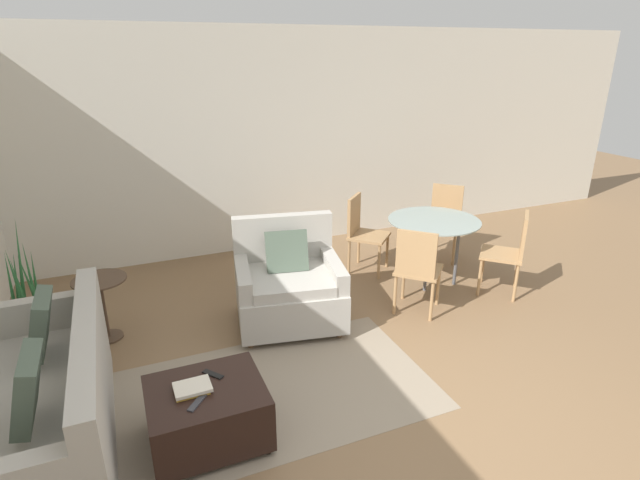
% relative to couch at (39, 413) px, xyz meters
% --- Properties ---
extents(ground_plane, '(20.00, 20.00, 0.00)m').
position_rel_couch_xyz_m(ground_plane, '(2.35, -0.94, -0.31)').
color(ground_plane, brown).
extents(wall_back, '(12.00, 0.06, 2.75)m').
position_rel_couch_xyz_m(wall_back, '(2.35, 3.01, 1.07)').
color(wall_back, silver).
rests_on(wall_back, ground_plane).
extents(area_rug, '(2.51, 1.45, 0.01)m').
position_rel_couch_xyz_m(area_rug, '(1.51, 0.02, -0.30)').
color(area_rug, gray).
rests_on(area_rug, ground_plane).
extents(couch, '(0.93, 1.88, 0.93)m').
position_rel_couch_xyz_m(couch, '(0.00, 0.00, 0.00)').
color(couch, '#B2ADA3').
rests_on(couch, ground_plane).
extents(armchair, '(1.11, 1.02, 0.98)m').
position_rel_couch_xyz_m(armchair, '(2.03, 1.00, 0.06)').
color(armchair, '#B2ADA3').
rests_on(armchair, ground_plane).
extents(ottoman, '(0.75, 0.62, 0.41)m').
position_rel_couch_xyz_m(ottoman, '(1.00, -0.31, -0.08)').
color(ottoman, black).
rests_on(ottoman, ground_plane).
extents(book_stack, '(0.24, 0.18, 0.04)m').
position_rel_couch_xyz_m(book_stack, '(0.92, -0.30, 0.13)').
color(book_stack, gold).
rests_on(book_stack, ottoman).
extents(tv_remote_primary, '(0.13, 0.15, 0.01)m').
position_rel_couch_xyz_m(tv_remote_primary, '(1.08, -0.17, 0.11)').
color(tv_remote_primary, black).
rests_on(tv_remote_primary, ottoman).
extents(tv_remote_secondary, '(0.14, 0.15, 0.01)m').
position_rel_couch_xyz_m(tv_remote_secondary, '(0.93, -0.42, 0.11)').
color(tv_remote_secondary, '#333338').
rests_on(tv_remote_secondary, ottoman).
extents(potted_plant, '(0.39, 0.39, 1.22)m').
position_rel_couch_xyz_m(potted_plant, '(-0.16, 1.30, -0.06)').
color(potted_plant, brown).
rests_on(potted_plant, ground_plane).
extents(side_table, '(0.46, 0.46, 0.59)m').
position_rel_couch_xyz_m(side_table, '(0.40, 1.33, 0.11)').
color(side_table, '#4C3828').
rests_on(side_table, ground_plane).
extents(dining_table, '(1.00, 1.00, 0.73)m').
position_rel_couch_xyz_m(dining_table, '(3.80, 1.23, 0.33)').
color(dining_table, '#8C9E99').
rests_on(dining_table, ground_plane).
extents(dining_chair_near_left, '(0.59, 0.59, 0.90)m').
position_rel_couch_xyz_m(dining_chair_near_left, '(3.22, 0.65, 0.21)').
color(dining_chair_near_left, tan).
rests_on(dining_chair_near_left, ground_plane).
extents(dining_chair_near_right, '(0.59, 0.59, 0.90)m').
position_rel_couch_xyz_m(dining_chair_near_right, '(4.38, 0.65, 0.21)').
color(dining_chair_near_right, tan).
rests_on(dining_chair_near_right, ground_plane).
extents(dining_chair_far_left, '(0.59, 0.59, 0.90)m').
position_rel_couch_xyz_m(dining_chair_far_left, '(3.22, 1.81, 0.21)').
color(dining_chair_far_left, tan).
rests_on(dining_chair_far_left, ground_plane).
extents(dining_chair_far_right, '(0.59, 0.59, 0.90)m').
position_rel_couch_xyz_m(dining_chair_far_right, '(4.38, 1.81, 0.21)').
color(dining_chair_far_right, tan).
rests_on(dining_chair_far_right, ground_plane).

